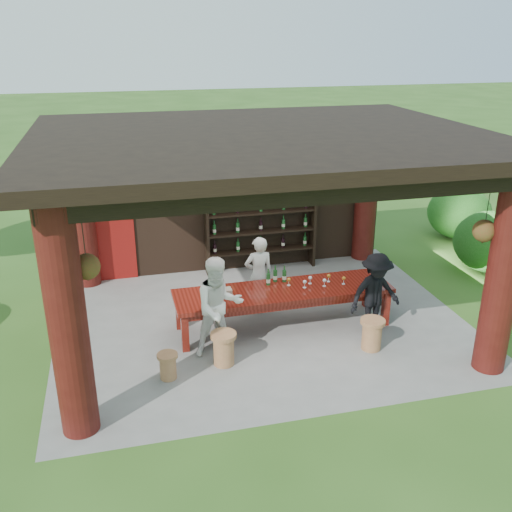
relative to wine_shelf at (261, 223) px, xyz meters
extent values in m
plane|color=#2D5119|center=(-0.62, -2.45, -1.10)|extent=(90.00, 90.00, 0.00)
cube|color=slate|center=(-0.62, -2.45, -1.15)|extent=(7.40, 5.90, 0.10)
cube|color=black|center=(-0.62, 0.30, 0.55)|extent=(7.00, 0.18, 3.30)
cube|color=maroon|center=(-3.22, 0.20, -0.10)|extent=(0.95, 0.06, 2.00)
cylinder|color=#380C0A|center=(-3.77, -4.85, 0.55)|extent=(0.50, 0.50, 3.30)
cylinder|color=#380C0A|center=(2.53, -4.85, 0.55)|extent=(0.50, 0.50, 3.30)
cylinder|color=#380C0A|center=(-3.77, 0.10, 0.55)|extent=(0.50, 0.50, 3.30)
cylinder|color=#380C0A|center=(2.53, 0.10, 0.55)|extent=(0.50, 0.50, 3.30)
cube|color=black|center=(-0.62, -4.85, 2.05)|extent=(6.70, 0.35, 0.35)
cube|color=black|center=(-3.77, -2.45, 2.05)|extent=(0.30, 5.20, 0.30)
cube|color=black|center=(2.53, -2.45, 2.05)|extent=(0.30, 5.20, 0.30)
cube|color=black|center=(-0.62, -2.45, 2.30)|extent=(7.50, 6.00, 0.20)
cylinder|color=black|center=(-3.47, -4.65, 1.53)|extent=(0.01, 0.01, 0.75)
cone|color=black|center=(-3.47, -4.65, 1.07)|extent=(0.32, 0.32, 0.18)
sphere|color=#1E5919|center=(-3.47, -4.65, 1.18)|extent=(0.34, 0.34, 0.34)
cylinder|color=black|center=(2.23, -4.65, 1.53)|extent=(0.01, 0.01, 0.75)
cone|color=black|center=(2.23, -4.65, 1.07)|extent=(0.32, 0.32, 0.18)
sphere|color=#1E5919|center=(2.23, -4.65, 1.18)|extent=(0.34, 0.34, 0.34)
cube|color=#4F120B|center=(-0.29, -2.75, -0.39)|extent=(3.92, 1.04, 0.08)
cube|color=#4F120B|center=(-0.29, -2.75, -0.49)|extent=(3.72, 0.89, 0.12)
cube|color=#4F120B|center=(-2.12, -3.17, -0.76)|extent=(0.12, 0.12, 0.67)
cube|color=#4F120B|center=(1.55, -3.14, -0.76)|extent=(0.12, 0.12, 0.67)
cube|color=#4F120B|center=(-2.13, -2.36, -0.76)|extent=(0.12, 0.12, 0.67)
cube|color=#4F120B|center=(1.54, -2.33, -0.76)|extent=(0.12, 0.12, 0.67)
cylinder|color=#915B3A|center=(-1.58, -3.73, -0.85)|extent=(0.33, 0.33, 0.49)
cylinder|color=#915B3A|center=(-1.58, -3.73, -0.57)|extent=(0.42, 0.42, 0.07)
cylinder|color=#915B3A|center=(0.95, -3.87, -0.86)|extent=(0.33, 0.33, 0.48)
cylinder|color=#915B3A|center=(0.95, -3.87, -0.58)|extent=(0.42, 0.42, 0.07)
cylinder|color=#915B3A|center=(-2.49, -3.92, -0.91)|extent=(0.26, 0.26, 0.38)
cylinder|color=#915B3A|center=(-2.49, -3.92, -0.70)|extent=(0.33, 0.33, 0.05)
imported|color=beige|center=(-0.57, -2.04, -0.34)|extent=(0.56, 0.38, 1.52)
imported|color=white|center=(-1.57, -3.36, -0.25)|extent=(0.90, 0.75, 1.71)
imported|color=black|center=(1.22, -3.33, -0.35)|extent=(1.03, 0.68, 1.50)
cube|color=#BF6672|center=(-1.37, -2.79, -0.28)|extent=(0.26, 0.18, 0.14)
ellipsoid|color=#194C14|center=(4.93, -1.33, -0.52)|extent=(1.60, 1.60, 1.36)
ellipsoid|color=#194C14|center=(5.51, 0.82, -0.52)|extent=(1.60, 1.60, 1.36)
camera|label=1|loc=(-3.00, -11.60, 3.95)|focal=40.00mm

